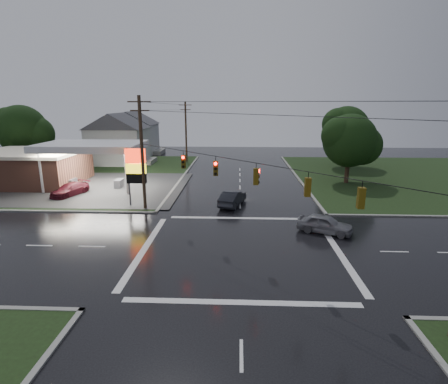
{
  "coord_description": "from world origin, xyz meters",
  "views": [
    {
      "loc": [
        -0.2,
        -23.57,
        10.35
      ],
      "look_at": [
        -1.41,
        4.94,
        3.0
      ],
      "focal_mm": 28.0,
      "sensor_mm": 36.0,
      "label": 1
    }
  ],
  "objects_px": {
    "gas_station": "(41,165)",
    "tree_ne_far": "(347,129)",
    "car_crossing": "(325,224)",
    "car_north": "(232,198)",
    "tree_ne_near": "(351,141)",
    "house_near": "(118,138)",
    "tree_nw_behind": "(23,130)",
    "utility_pole_nw": "(142,152)",
    "house_far": "(133,132)",
    "car_pump": "(70,189)",
    "utility_pole_n": "(186,131)",
    "pylon_sign": "(136,167)"
  },
  "relations": [
    {
      "from": "car_pump",
      "to": "house_near",
      "type": "bearing_deg",
      "value": 113.22
    },
    {
      "from": "utility_pole_n",
      "to": "car_pump",
      "type": "distance_m",
      "value": 26.17
    },
    {
      "from": "tree_nw_behind",
      "to": "car_north",
      "type": "xyz_separation_m",
      "value": [
        33.04,
        -18.88,
        -5.4
      ]
    },
    {
      "from": "car_crossing",
      "to": "tree_ne_far",
      "type": "bearing_deg",
      "value": 5.79
    },
    {
      "from": "pylon_sign",
      "to": "tree_ne_near",
      "type": "bearing_deg",
      "value": 25.01
    },
    {
      "from": "car_north",
      "to": "car_pump",
      "type": "height_order",
      "value": "car_north"
    },
    {
      "from": "house_near",
      "to": "tree_ne_far",
      "type": "xyz_separation_m",
      "value": [
        38.1,
        -2.01,
        1.77
      ]
    },
    {
      "from": "car_crossing",
      "to": "house_near",
      "type": "bearing_deg",
      "value": 65.15
    },
    {
      "from": "house_far",
      "to": "utility_pole_n",
      "type": "bearing_deg",
      "value": -38.77
    },
    {
      "from": "house_far",
      "to": "gas_station",
      "type": "bearing_deg",
      "value": -97.5
    },
    {
      "from": "utility_pole_n",
      "to": "car_pump",
      "type": "relative_size",
      "value": 2.15
    },
    {
      "from": "utility_pole_n",
      "to": "house_near",
      "type": "relative_size",
      "value": 0.95
    },
    {
      "from": "tree_ne_near",
      "to": "car_pump",
      "type": "bearing_deg",
      "value": -167.03
    },
    {
      "from": "house_far",
      "to": "car_pump",
      "type": "height_order",
      "value": "house_far"
    },
    {
      "from": "car_pump",
      "to": "utility_pole_nw",
      "type": "bearing_deg",
      "value": -6.43
    },
    {
      "from": "tree_nw_behind",
      "to": "tree_ne_far",
      "type": "distance_m",
      "value": 51.15
    },
    {
      "from": "tree_ne_near",
      "to": "car_north",
      "type": "bearing_deg",
      "value": -143.93
    },
    {
      "from": "gas_station",
      "to": "house_near",
      "type": "relative_size",
      "value": 2.37
    },
    {
      "from": "car_pump",
      "to": "tree_ne_near",
      "type": "bearing_deg",
      "value": 32.18
    },
    {
      "from": "utility_pole_n",
      "to": "house_far",
      "type": "bearing_deg",
      "value": 141.23
    },
    {
      "from": "house_far",
      "to": "tree_ne_near",
      "type": "height_order",
      "value": "tree_ne_near"
    },
    {
      "from": "utility_pole_nw",
      "to": "tree_ne_near",
      "type": "xyz_separation_m",
      "value": [
        23.64,
        12.49,
        -0.16
      ]
    },
    {
      "from": "car_north",
      "to": "car_pump",
      "type": "relative_size",
      "value": 0.97
    },
    {
      "from": "house_far",
      "to": "car_north",
      "type": "relative_size",
      "value": 2.34
    },
    {
      "from": "gas_station",
      "to": "tree_ne_far",
      "type": "relative_size",
      "value": 2.67
    },
    {
      "from": "utility_pole_nw",
      "to": "car_crossing",
      "type": "height_order",
      "value": "utility_pole_nw"
    },
    {
      "from": "utility_pole_n",
      "to": "pylon_sign",
      "type": "bearing_deg",
      "value": -92.08
    },
    {
      "from": "gas_station",
      "to": "house_far",
      "type": "distance_m",
      "value": 28.61
    },
    {
      "from": "gas_station",
      "to": "house_far",
      "type": "relative_size",
      "value": 2.37
    },
    {
      "from": "pylon_sign",
      "to": "car_north",
      "type": "height_order",
      "value": "pylon_sign"
    },
    {
      "from": "gas_station",
      "to": "car_crossing",
      "type": "height_order",
      "value": "gas_station"
    },
    {
      "from": "utility_pole_n",
      "to": "house_far",
      "type": "distance_m",
      "value": 16.0
    },
    {
      "from": "utility_pole_n",
      "to": "car_crossing",
      "type": "relative_size",
      "value": 2.39
    },
    {
      "from": "gas_station",
      "to": "car_crossing",
      "type": "xyz_separation_m",
      "value": [
        32.55,
        -16.08,
        -1.8
      ]
    },
    {
      "from": "gas_station",
      "to": "tree_ne_far",
      "type": "height_order",
      "value": "tree_ne_far"
    },
    {
      "from": "tree_nw_behind",
      "to": "car_north",
      "type": "distance_m",
      "value": 38.44
    },
    {
      "from": "gas_station",
      "to": "car_north",
      "type": "xyz_separation_m",
      "value": [
        24.88,
        -8.59,
        -1.77
      ]
    },
    {
      "from": "car_pump",
      "to": "utility_pole_n",
      "type": "bearing_deg",
      "value": 86.52
    },
    {
      "from": "car_north",
      "to": "car_crossing",
      "type": "distance_m",
      "value": 10.73
    },
    {
      "from": "utility_pole_n",
      "to": "car_north",
      "type": "xyz_separation_m",
      "value": [
        8.7,
        -26.89,
        -4.69
      ]
    },
    {
      "from": "utility_pole_nw",
      "to": "car_crossing",
      "type": "bearing_deg",
      "value": -19.76
    },
    {
      "from": "pylon_sign",
      "to": "tree_ne_far",
      "type": "xyz_separation_m",
      "value": [
        27.65,
        23.49,
        2.17
      ]
    },
    {
      "from": "tree_ne_near",
      "to": "house_near",
      "type": "bearing_deg",
      "value": 158.24
    },
    {
      "from": "gas_station",
      "to": "car_north",
      "type": "bearing_deg",
      "value": -19.05
    },
    {
      "from": "tree_ne_near",
      "to": "tree_ne_far",
      "type": "xyz_separation_m",
      "value": [
        3.01,
        12.0,
        0.62
      ]
    },
    {
      "from": "tree_ne_far",
      "to": "car_crossing",
      "type": "relative_size",
      "value": 2.23
    },
    {
      "from": "utility_pole_n",
      "to": "tree_ne_near",
      "type": "height_order",
      "value": "utility_pole_n"
    },
    {
      "from": "gas_station",
      "to": "house_far",
      "type": "xyz_separation_m",
      "value": [
        3.73,
        28.3,
        1.86
      ]
    },
    {
      "from": "utility_pole_n",
      "to": "tree_nw_behind",
      "type": "relative_size",
      "value": 1.05
    },
    {
      "from": "car_crossing",
      "to": "utility_pole_n",
      "type": "bearing_deg",
      "value": 49.95
    }
  ]
}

